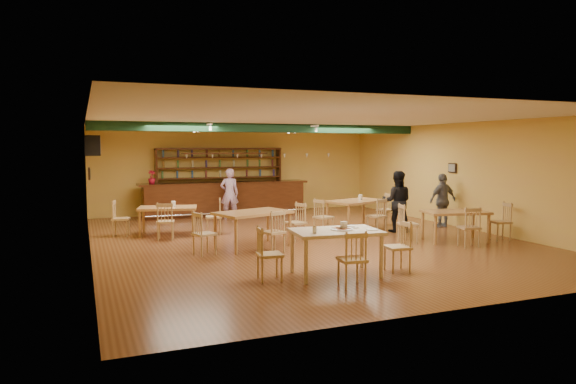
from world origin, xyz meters
name	(u,v)px	position (x,y,z in m)	size (l,w,h in m)	color
floor	(303,239)	(0.00, 0.00, 0.00)	(12.00, 12.00, 0.00)	brown
ceiling_beam	(266,128)	(0.00, 2.80, 2.87)	(10.00, 0.30, 0.25)	black
track_rail_left	(202,126)	(-1.80, 3.40, 2.94)	(0.05, 2.50, 0.05)	white
track_rail_right	(302,127)	(1.40, 3.40, 2.94)	(0.05, 2.50, 0.05)	white
ac_unit	(93,146)	(-4.80, 4.20, 2.35)	(0.34, 0.70, 0.48)	white
picture_left	(89,174)	(-4.97, 1.00, 1.70)	(0.04, 0.34, 0.28)	black
picture_right	(452,168)	(4.97, 0.50, 1.70)	(0.04, 0.34, 0.28)	black
bar_counter	(225,199)	(-0.65, 5.15, 0.56)	(5.70, 0.85, 1.13)	#37180B
back_bar_hutch	(220,181)	(-0.65, 5.78, 1.14)	(4.41, 0.40, 2.28)	#37180B
poinsettia	(152,177)	(-3.05, 5.15, 1.35)	(0.25, 0.25, 0.44)	#B11027
dining_table_a	(168,221)	(-3.06, 1.92, 0.37)	(1.49, 0.89, 0.74)	#A87B3B
dining_table_b	(356,215)	(2.02, 0.91, 0.41)	(1.64, 0.98, 0.82)	#A87B3B
dining_table_c	(253,229)	(-1.50, -0.53, 0.42)	(1.67, 1.00, 0.84)	#A87B3B
dining_table_d	(455,226)	(3.34, -1.63, 0.38)	(1.51, 0.90, 0.75)	#A87B3B
near_table	(336,253)	(-0.93, -3.59, 0.42)	(1.55, 1.00, 0.83)	tan
pizza_tray	(341,229)	(-0.82, -3.59, 0.84)	(0.40, 0.40, 0.01)	silver
parmesan_shaker	(315,230)	(-1.42, -3.76, 0.89)	(0.07, 0.07, 0.11)	#EAE5C6
napkin_stack	(349,226)	(-0.54, -3.37, 0.85)	(0.20, 0.15, 0.03)	white
pizza_server	(348,228)	(-0.65, -3.54, 0.85)	(0.32, 0.09, 0.00)	silver
side_plate	(372,230)	(-0.32, -3.82, 0.84)	(0.22, 0.22, 0.01)	white
patron_bar	(229,194)	(-0.72, 4.33, 0.81)	(0.59, 0.39, 1.63)	#8D489C
patron_right_a	(397,202)	(2.82, 0.11, 0.83)	(0.81, 0.63, 1.66)	black
patron_right_b	(443,200)	(4.54, 0.37, 0.78)	(0.91, 0.38, 1.55)	slate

